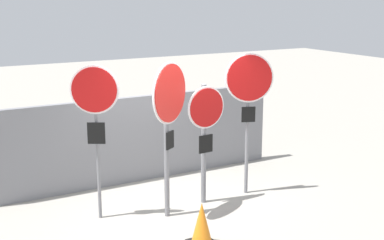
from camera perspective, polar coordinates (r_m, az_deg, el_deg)
ground_plane at (r=9.05m, az=-1.37°, el=-9.27°), size 40.00×40.00×0.00m
fence_back at (r=10.12m, az=-5.55°, el=-1.99°), size 5.63×0.12×1.63m
stop_sign_0 at (r=8.18m, az=-10.30°, el=1.70°), size 0.65×0.40×2.45m
stop_sign_1 at (r=8.16m, az=-2.47°, el=1.30°), size 0.82×0.53×2.48m
stop_sign_2 at (r=8.80m, az=1.42°, el=-0.42°), size 0.70×0.16×2.04m
stop_sign_3 at (r=9.17m, az=6.09°, el=3.19°), size 0.80×0.32×2.51m
traffic_cone_0 at (r=7.72m, az=1.05°, el=-10.94°), size 0.35×0.35×0.61m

